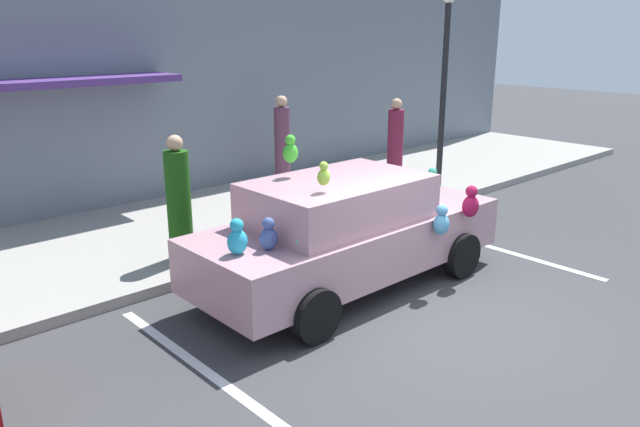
{
  "coord_description": "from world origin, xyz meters",
  "views": [
    {
      "loc": [
        -5.59,
        -3.89,
        3.38
      ],
      "look_at": [
        -0.06,
        2.15,
        0.9
      ],
      "focal_mm": 34.12,
      "sensor_mm": 36.0,
      "label": 1
    }
  ],
  "objects_px": {
    "pedestrian_near_shopfront": "(395,139)",
    "pedestrian_by_lamp": "(179,203)",
    "plush_covered_car": "(347,231)",
    "pedestrian_walking_past": "(282,144)",
    "teddy_bear_on_sidewalk": "(291,215)",
    "street_lamp_post": "(445,72)"
  },
  "relations": [
    {
      "from": "street_lamp_post",
      "to": "pedestrian_by_lamp",
      "type": "distance_m",
      "value": 6.16
    },
    {
      "from": "teddy_bear_on_sidewalk",
      "to": "street_lamp_post",
      "type": "distance_m",
      "value": 4.56
    },
    {
      "from": "teddy_bear_on_sidewalk",
      "to": "pedestrian_near_shopfront",
      "type": "distance_m",
      "value": 5.03
    },
    {
      "from": "pedestrian_near_shopfront",
      "to": "pedestrian_by_lamp",
      "type": "xyz_separation_m",
      "value": [
        -6.58,
        -1.6,
        0.05
      ]
    },
    {
      "from": "teddy_bear_on_sidewalk",
      "to": "pedestrian_by_lamp",
      "type": "bearing_deg",
      "value": 173.89
    },
    {
      "from": "teddy_bear_on_sidewalk",
      "to": "pedestrian_near_shopfront",
      "type": "xyz_separation_m",
      "value": [
        4.67,
        1.8,
        0.48
      ]
    },
    {
      "from": "plush_covered_car",
      "to": "street_lamp_post",
      "type": "distance_m",
      "value": 5.34
    },
    {
      "from": "street_lamp_post",
      "to": "pedestrian_by_lamp",
      "type": "xyz_separation_m",
      "value": [
        -5.95,
        0.14,
        -1.58
      ]
    },
    {
      "from": "teddy_bear_on_sidewalk",
      "to": "street_lamp_post",
      "type": "xyz_separation_m",
      "value": [
        4.04,
        0.06,
        2.11
      ]
    },
    {
      "from": "street_lamp_post",
      "to": "pedestrian_near_shopfront",
      "type": "xyz_separation_m",
      "value": [
        0.63,
        1.74,
        -1.63
      ]
    },
    {
      "from": "plush_covered_car",
      "to": "street_lamp_post",
      "type": "bearing_deg",
      "value": 22.88
    },
    {
      "from": "street_lamp_post",
      "to": "pedestrian_near_shopfront",
      "type": "height_order",
      "value": "street_lamp_post"
    },
    {
      "from": "plush_covered_car",
      "to": "pedestrian_by_lamp",
      "type": "relative_size",
      "value": 2.45
    },
    {
      "from": "street_lamp_post",
      "to": "pedestrian_walking_past",
      "type": "distance_m",
      "value": 3.62
    },
    {
      "from": "street_lamp_post",
      "to": "teddy_bear_on_sidewalk",
      "type": "bearing_deg",
      "value": -179.15
    },
    {
      "from": "street_lamp_post",
      "to": "pedestrian_by_lamp",
      "type": "relative_size",
      "value": 2.18
    },
    {
      "from": "pedestrian_walking_past",
      "to": "teddy_bear_on_sidewalk",
      "type": "bearing_deg",
      "value": -126.73
    },
    {
      "from": "plush_covered_car",
      "to": "pedestrian_walking_past",
      "type": "relative_size",
      "value": 2.34
    },
    {
      "from": "pedestrian_near_shopfront",
      "to": "pedestrian_by_lamp",
      "type": "relative_size",
      "value": 0.94
    },
    {
      "from": "plush_covered_car",
      "to": "pedestrian_by_lamp",
      "type": "height_order",
      "value": "plush_covered_car"
    },
    {
      "from": "teddy_bear_on_sidewalk",
      "to": "pedestrian_walking_past",
      "type": "height_order",
      "value": "pedestrian_walking_past"
    },
    {
      "from": "plush_covered_car",
      "to": "pedestrian_walking_past",
      "type": "height_order",
      "value": "plush_covered_car"
    }
  ]
}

